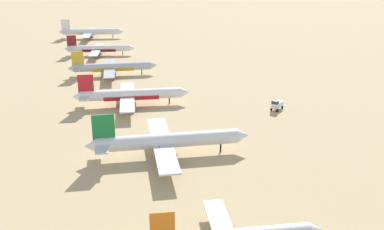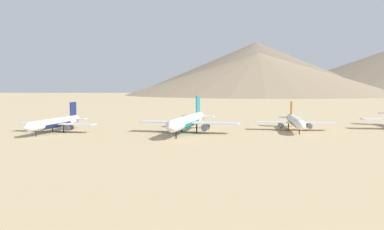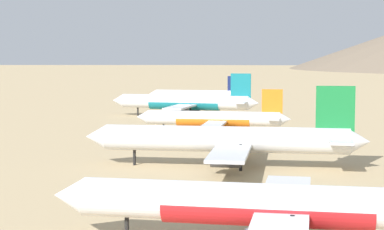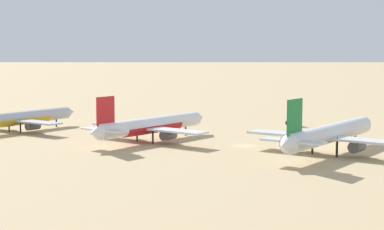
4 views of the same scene
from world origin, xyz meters
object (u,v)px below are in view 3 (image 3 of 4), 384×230
at_px(parked_jet_0, 198,95).
at_px(parked_jet_1, 186,102).
at_px(parked_jet_2, 214,119).
at_px(parked_jet_4, 270,205).
at_px(parked_jet_3, 228,140).

relative_size(parked_jet_0, parked_jet_1, 0.81).
relative_size(parked_jet_2, parked_jet_4, 0.84).
bearing_deg(parked_jet_3, parked_jet_1, -75.86).
height_order(parked_jet_0, parked_jet_1, parked_jet_1).
bearing_deg(parked_jet_4, parked_jet_1, -76.94).
distance_m(parked_jet_3, parked_jet_4, 44.59).
bearing_deg(parked_jet_3, parked_jet_2, -80.09).
distance_m(parked_jet_0, parked_jet_2, 86.54).
xyz_separation_m(parked_jet_1, parked_jet_4, (-29.36, 126.59, -0.15)).
bearing_deg(parked_jet_4, parked_jet_0, -79.31).
xyz_separation_m(parked_jet_0, parked_jet_1, (-3.37, 46.79, 0.80)).
height_order(parked_jet_1, parked_jet_3, parked_jet_3).
height_order(parked_jet_3, parked_jet_4, parked_jet_3).
distance_m(parked_jet_0, parked_jet_4, 176.44).
relative_size(parked_jet_1, parked_jet_4, 1.04).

